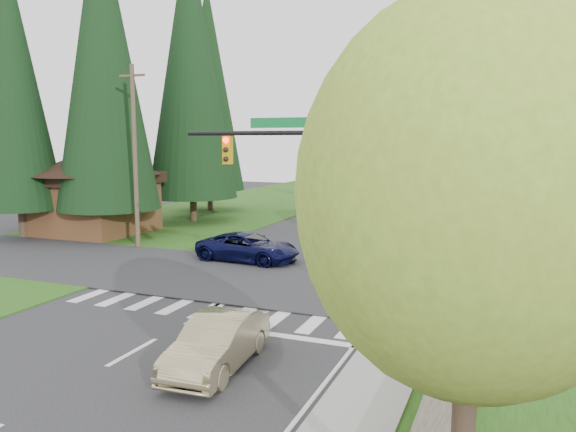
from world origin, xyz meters
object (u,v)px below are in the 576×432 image
Objects in this scene: parked_car_d at (459,201)px; parked_car_e at (454,191)px; parked_car_a at (410,227)px; parked_car_c at (432,210)px; sedan_champagne at (218,343)px; suv_navy at (248,247)px; parked_car_b at (438,227)px.

parked_car_d is 9.70m from parked_car_e.
parked_car_a is 9.61m from parked_car_c.
sedan_champagne is 0.82× the size of suv_navy.
parked_car_c is at bearing 92.99° from parked_car_b.
suv_navy is at bearing 107.99° from sedan_champagne.
parked_car_a is at bearing 81.79° from sedan_champagne.
parked_car_c is at bearing -14.70° from suv_navy.
parked_car_c reaches higher than parked_car_b.
parked_car_c is at bearing -96.34° from parked_car_e.
suv_navy is at bearing -119.46° from parked_car_a.
parked_car_a is 25.51m from parked_car_e.
parked_car_a is at bearing -92.94° from parked_car_d.
parked_car_d reaches higher than suv_navy.
parked_car_a reaches higher than sedan_champagne.
sedan_champagne is 37.18m from parked_car_d.
suv_navy is 13.48m from parked_car_b.
parked_car_b is at bearing 78.66° from sedan_champagne.
parked_car_d reaches higher than sedan_champagne.
parked_car_b is 7.83m from parked_car_c.
suv_navy is (-4.96, 12.07, 0.02)m from sedan_champagne.
parked_car_d is (2.82, 37.07, 0.11)m from sedan_champagne.
parked_car_b is at bearing -73.27° from parked_car_c.
parked_car_e reaches higher than parked_car_c.
parked_car_a is at bearing -96.28° from parked_car_e.
sedan_champagne is at bearing -86.22° from parked_car_c.
parked_car_d is at bearing 82.69° from parked_car_b.
parked_car_d reaches higher than parked_car_e.
parked_car_a is 0.85× the size of parked_car_e.
parked_car_c is at bearing 95.61° from parked_car_a.
parked_car_a is at bearing -83.57° from parked_car_c.
parked_car_e is at bearing 100.15° from parked_car_d.
parked_car_a is (6.39, 9.09, 0.06)m from suv_navy.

